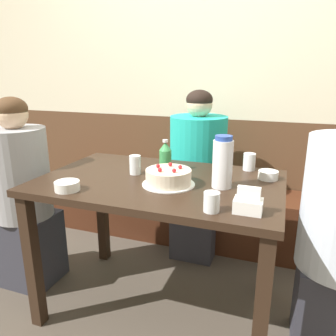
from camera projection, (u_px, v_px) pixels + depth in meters
name	position (u px, v px, depth m)	size (l,w,h in m)	color
ground_plane	(160.00, 305.00, 1.89)	(12.00, 12.00, 0.00)	#4C4238
back_wall	(209.00, 78.00, 2.48)	(4.80, 0.04, 2.50)	brown
bench_seat	(198.00, 214.00, 2.57)	(2.54, 0.38, 0.44)	#472314
dining_table	(160.00, 199.00, 1.70)	(1.22, 0.78, 0.77)	black
birthday_cake	(168.00, 177.00, 1.58)	(0.26, 0.26, 0.10)	white
water_pitcher	(223.00, 162.00, 1.53)	(0.09, 0.09, 0.25)	white
soju_bottle	(165.00, 156.00, 1.80)	(0.07, 0.07, 0.17)	#388E4C
napkin_holder	(248.00, 203.00, 1.27)	(0.11, 0.08, 0.11)	white
bowl_soup_white	(268.00, 175.00, 1.67)	(0.10, 0.10, 0.04)	white
bowl_rice_small	(67.00, 186.00, 1.51)	(0.12, 0.12, 0.04)	white
glass_water_tall	(135.00, 165.00, 1.75)	(0.06, 0.06, 0.10)	silver
glass_tumbler_short	(212.00, 202.00, 1.28)	(0.06, 0.06, 0.08)	silver
glass_shot_small	(249.00, 162.00, 1.82)	(0.07, 0.07, 0.09)	silver
person_teal_shirt	(197.00, 177.00, 2.30)	(0.39, 0.39, 1.18)	#33333D
person_grey_tee	(23.00, 199.00, 1.98)	(0.34, 0.34, 1.16)	#33333D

